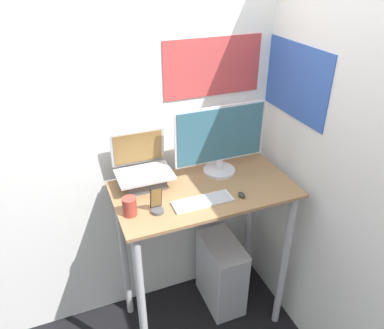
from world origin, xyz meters
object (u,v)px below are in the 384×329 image
at_px(laptop, 144,173).
at_px(keyboard, 203,201).
at_px(computer_tower, 221,273).
at_px(mouse, 242,195).
at_px(cell_phone, 157,205).
at_px(monitor, 220,141).

height_order(laptop, keyboard, laptop).
relative_size(keyboard, computer_tower, 0.61).
height_order(mouse, cell_phone, cell_phone).
bearing_deg(laptop, keyboard, -49.86).
xyz_separation_m(monitor, keyboard, (-0.23, -0.28, -0.21)).
height_order(laptop, monitor, monitor).
xyz_separation_m(monitor, computer_tower, (0.02, -0.07, -1.07)).
height_order(monitor, mouse, monitor).
bearing_deg(laptop, mouse, -34.25).
bearing_deg(keyboard, laptop, 130.14).
bearing_deg(computer_tower, mouse, -95.30).
xyz_separation_m(cell_phone, computer_tower, (0.52, 0.20, -0.90)).
distance_m(keyboard, cell_phone, 0.27).
bearing_deg(computer_tower, keyboard, -140.34).
bearing_deg(cell_phone, computer_tower, 21.01).
height_order(monitor, computer_tower, monitor).
distance_m(monitor, keyboard, 0.42).
bearing_deg(keyboard, mouse, -7.08).
bearing_deg(keyboard, computer_tower, 39.66).
relative_size(keyboard, cell_phone, 2.19).
relative_size(laptop, monitor, 0.56).
distance_m(laptop, computer_tower, 1.06).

